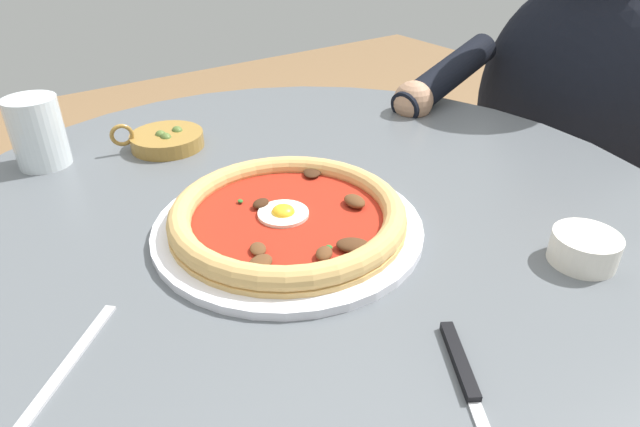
{
  "coord_description": "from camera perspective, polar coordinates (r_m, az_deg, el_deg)",
  "views": [
    {
      "loc": [
        0.47,
        -0.32,
        1.07
      ],
      "look_at": [
        -0.0,
        0.02,
        0.72
      ],
      "focal_mm": 30.44,
      "sensor_mm": 36.0,
      "label": 1
    }
  ],
  "objects": [
    {
      "name": "ramekin_capers",
      "position": [
        0.63,
        26.05,
        -3.21
      ],
      "size": [
        0.07,
        0.07,
        0.03
      ],
      "color": "white",
      "rests_on": "dining_table"
    },
    {
      "name": "water_glass",
      "position": [
        0.85,
        -27.45,
        7.16
      ],
      "size": [
        0.07,
        0.07,
        0.1
      ],
      "color": "silver",
      "rests_on": "dining_table"
    },
    {
      "name": "fork_utensil",
      "position": [
        0.5,
        -25.63,
        -15.03
      ],
      "size": [
        0.12,
        0.13,
        0.0
      ],
      "color": "#BCBCC1",
      "rests_on": "dining_table"
    },
    {
      "name": "olive_pan",
      "position": [
        0.86,
        -15.86,
        7.48
      ],
      "size": [
        0.11,
        0.13,
        0.05
      ],
      "color": "olive",
      "rests_on": "dining_table"
    },
    {
      "name": "dining_table",
      "position": [
        0.74,
        -1.45,
        -8.21
      ],
      "size": [
        0.96,
        0.96,
        0.73
      ],
      "color": "#565B60",
      "rests_on": "ground"
    },
    {
      "name": "diner_person",
      "position": [
        1.25,
        22.82,
        1.8
      ],
      "size": [
        0.41,
        0.51,
        1.13
      ],
      "color": "#282833",
      "rests_on": "ground"
    },
    {
      "name": "steak_knife",
      "position": [
        0.45,
        15.67,
        -17.83
      ],
      "size": [
        0.19,
        0.13,
        0.01
      ],
      "color": "silver",
      "rests_on": "dining_table"
    },
    {
      "name": "cafe_chair_diner",
      "position": [
        1.36,
        26.0,
        4.37
      ],
      "size": [
        0.47,
        0.47,
        0.86
      ],
      "color": "#957050",
      "rests_on": "ground"
    },
    {
      "name": "pizza_on_plate",
      "position": [
        0.61,
        -3.36,
        -0.49
      ],
      "size": [
        0.31,
        0.31,
        0.04
      ],
      "color": "white",
      "rests_on": "dining_table"
    }
  ]
}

